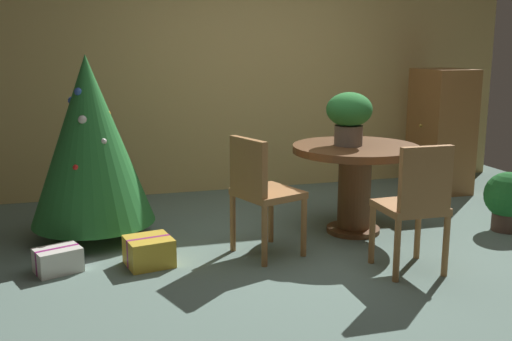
{
  "coord_description": "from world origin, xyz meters",
  "views": [
    {
      "loc": [
        -1.65,
        -3.98,
        1.55
      ],
      "look_at": [
        -0.49,
        0.1,
        0.64
      ],
      "focal_mm": 41.7,
      "sensor_mm": 36.0,
      "label": 1
    }
  ],
  "objects_px": {
    "round_dining_table": "(355,171)",
    "gift_box_gold": "(149,251)",
    "holiday_tree": "(90,140)",
    "wooden_chair_left": "(260,188)",
    "flower_vase": "(349,114)",
    "potted_plant": "(508,198)",
    "wooden_cabinet": "(441,131)",
    "gift_box_cream": "(58,260)",
    "wooden_chair_near": "(416,202)"
  },
  "relations": [
    {
      "from": "gift_box_cream",
      "to": "gift_box_gold",
      "type": "bearing_deg",
      "value": -3.61
    },
    {
      "from": "wooden_chair_left",
      "to": "gift_box_cream",
      "type": "height_order",
      "value": "wooden_chair_left"
    },
    {
      "from": "wooden_chair_near",
      "to": "potted_plant",
      "type": "height_order",
      "value": "wooden_chair_near"
    },
    {
      "from": "flower_vase",
      "to": "wooden_chair_left",
      "type": "relative_size",
      "value": 0.48
    },
    {
      "from": "wooden_chair_left",
      "to": "potted_plant",
      "type": "bearing_deg",
      "value": 0.4
    },
    {
      "from": "round_dining_table",
      "to": "gift_box_gold",
      "type": "distance_m",
      "value": 1.81
    },
    {
      "from": "gift_box_gold",
      "to": "wooden_cabinet",
      "type": "relative_size",
      "value": 0.28
    },
    {
      "from": "holiday_tree",
      "to": "potted_plant",
      "type": "relative_size",
      "value": 2.93
    },
    {
      "from": "gift_box_gold",
      "to": "wooden_chair_left",
      "type": "bearing_deg",
      "value": -1.62
    },
    {
      "from": "round_dining_table",
      "to": "holiday_tree",
      "type": "relative_size",
      "value": 0.7
    },
    {
      "from": "gift_box_gold",
      "to": "potted_plant",
      "type": "bearing_deg",
      "value": -0.16
    },
    {
      "from": "flower_vase",
      "to": "potted_plant",
      "type": "bearing_deg",
      "value": -14.21
    },
    {
      "from": "flower_vase",
      "to": "gift_box_cream",
      "type": "distance_m",
      "value": 2.48
    },
    {
      "from": "wooden_cabinet",
      "to": "wooden_chair_left",
      "type": "bearing_deg",
      "value": -149.43
    },
    {
      "from": "wooden_chair_near",
      "to": "gift_box_gold",
      "type": "relative_size",
      "value": 2.5
    },
    {
      "from": "wooden_chair_near",
      "to": "holiday_tree",
      "type": "bearing_deg",
      "value": 146.38
    },
    {
      "from": "wooden_chair_near",
      "to": "flower_vase",
      "type": "bearing_deg",
      "value": 93.58
    },
    {
      "from": "holiday_tree",
      "to": "wooden_cabinet",
      "type": "relative_size",
      "value": 1.14
    },
    {
      "from": "wooden_cabinet",
      "to": "gift_box_gold",
      "type": "bearing_deg",
      "value": -156.57
    },
    {
      "from": "round_dining_table",
      "to": "wooden_chair_left",
      "type": "xyz_separation_m",
      "value": [
        -0.91,
        -0.33,
        -0.01
      ]
    },
    {
      "from": "flower_vase",
      "to": "wooden_chair_left",
      "type": "xyz_separation_m",
      "value": [
        -0.85,
        -0.35,
        -0.48
      ]
    },
    {
      "from": "flower_vase",
      "to": "holiday_tree",
      "type": "relative_size",
      "value": 0.29
    },
    {
      "from": "round_dining_table",
      "to": "holiday_tree",
      "type": "bearing_deg",
      "value": 168.2
    },
    {
      "from": "round_dining_table",
      "to": "gift_box_gold",
      "type": "xyz_separation_m",
      "value": [
        -1.73,
        -0.31,
        -0.42
      ]
    },
    {
      "from": "round_dining_table",
      "to": "holiday_tree",
      "type": "xyz_separation_m",
      "value": [
        -2.09,
        0.44,
        0.28
      ]
    },
    {
      "from": "gift_box_cream",
      "to": "wooden_chair_near",
      "type": "bearing_deg",
      "value": -16.25
    },
    {
      "from": "flower_vase",
      "to": "potted_plant",
      "type": "relative_size",
      "value": 0.86
    },
    {
      "from": "round_dining_table",
      "to": "wooden_chair_near",
      "type": "xyz_separation_m",
      "value": [
        0.0,
        -0.95,
        -0.02
      ]
    },
    {
      "from": "round_dining_table",
      "to": "flower_vase",
      "type": "xyz_separation_m",
      "value": [
        -0.06,
        0.02,
        0.47
      ]
    },
    {
      "from": "flower_vase",
      "to": "wooden_chair_left",
      "type": "bearing_deg",
      "value": -157.64
    },
    {
      "from": "round_dining_table",
      "to": "wooden_chair_left",
      "type": "bearing_deg",
      "value": -160.0
    },
    {
      "from": "potted_plant",
      "to": "wooden_chair_near",
      "type": "bearing_deg",
      "value": -153.12
    },
    {
      "from": "round_dining_table",
      "to": "flower_vase",
      "type": "relative_size",
      "value": 2.39
    },
    {
      "from": "wooden_chair_left",
      "to": "gift_box_cream",
      "type": "relative_size",
      "value": 2.53
    },
    {
      "from": "holiday_tree",
      "to": "wooden_chair_left",
      "type": "bearing_deg",
      "value": -33.02
    },
    {
      "from": "wooden_chair_left",
      "to": "wooden_chair_near",
      "type": "relative_size",
      "value": 0.99
    },
    {
      "from": "wooden_cabinet",
      "to": "potted_plant",
      "type": "xyz_separation_m",
      "value": [
        -0.24,
        -1.41,
        -0.37
      ]
    },
    {
      "from": "round_dining_table",
      "to": "wooden_chair_near",
      "type": "relative_size",
      "value": 1.15
    },
    {
      "from": "potted_plant",
      "to": "gift_box_gold",
      "type": "bearing_deg",
      "value": 179.84
    },
    {
      "from": "wooden_cabinet",
      "to": "potted_plant",
      "type": "height_order",
      "value": "wooden_cabinet"
    },
    {
      "from": "flower_vase",
      "to": "wooden_chair_near",
      "type": "distance_m",
      "value": 1.09
    },
    {
      "from": "holiday_tree",
      "to": "gift_box_gold",
      "type": "height_order",
      "value": "holiday_tree"
    },
    {
      "from": "wooden_chair_near",
      "to": "gift_box_cream",
      "type": "distance_m",
      "value": 2.49
    },
    {
      "from": "flower_vase",
      "to": "gift_box_gold",
      "type": "height_order",
      "value": "flower_vase"
    },
    {
      "from": "flower_vase",
      "to": "gift_box_gold",
      "type": "distance_m",
      "value": 1.92
    },
    {
      "from": "flower_vase",
      "to": "gift_box_cream",
      "type": "xyz_separation_m",
      "value": [
        -2.29,
        -0.29,
        -0.91
      ]
    },
    {
      "from": "holiday_tree",
      "to": "potted_plant",
      "type": "height_order",
      "value": "holiday_tree"
    },
    {
      "from": "gift_box_cream",
      "to": "wooden_cabinet",
      "type": "height_order",
      "value": "wooden_cabinet"
    },
    {
      "from": "gift_box_cream",
      "to": "potted_plant",
      "type": "height_order",
      "value": "potted_plant"
    },
    {
      "from": "flower_vase",
      "to": "potted_plant",
      "type": "height_order",
      "value": "flower_vase"
    }
  ]
}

